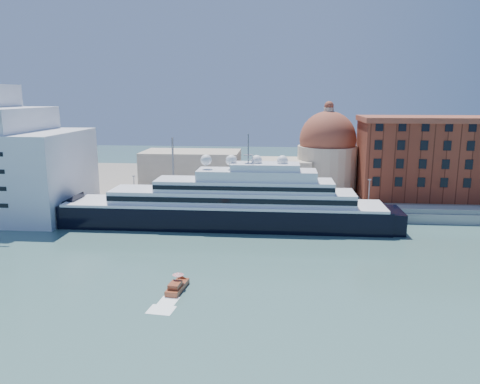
# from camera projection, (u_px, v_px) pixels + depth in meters

# --- Properties ---
(ground) EXTENTS (400.00, 400.00, 0.00)m
(ground) POSITION_uv_depth(u_px,v_px,m) (238.00, 260.00, 90.39)
(ground) COLOR #345A55
(ground) RESTS_ON ground
(quay) EXTENTS (180.00, 10.00, 2.50)m
(quay) POSITION_uv_depth(u_px,v_px,m) (250.00, 211.00, 123.29)
(quay) COLOR gray
(quay) RESTS_ON ground
(land) EXTENTS (260.00, 72.00, 2.00)m
(land) POSITION_uv_depth(u_px,v_px,m) (258.00, 183.00, 163.32)
(land) COLOR slate
(land) RESTS_ON ground
(quay_fence) EXTENTS (180.00, 0.10, 1.20)m
(quay_fence) POSITION_uv_depth(u_px,v_px,m) (249.00, 208.00, 118.52)
(quay_fence) COLOR slate
(quay_fence) RESTS_ON quay
(superyacht) EXTENTS (87.77, 12.17, 26.23)m
(superyacht) POSITION_uv_depth(u_px,v_px,m) (213.00, 208.00, 112.57)
(superyacht) COLOR black
(superyacht) RESTS_ON ground
(service_barge) EXTENTS (14.03, 6.99, 3.02)m
(service_barge) POSITION_uv_depth(u_px,v_px,m) (14.00, 218.00, 117.13)
(service_barge) COLOR white
(service_barge) RESTS_ON ground
(water_taxi) EXTENTS (2.82, 6.54, 3.01)m
(water_taxi) POSITION_uv_depth(u_px,v_px,m) (177.00, 286.00, 76.05)
(water_taxi) COLOR brown
(water_taxi) RESTS_ON ground
(warehouse) EXTENTS (43.00, 19.00, 23.25)m
(warehouse) POSITION_uv_depth(u_px,v_px,m) (435.00, 157.00, 133.84)
(warehouse) COLOR brown
(warehouse) RESTS_ON land
(church) EXTENTS (66.00, 18.00, 25.50)m
(church) POSITION_uv_depth(u_px,v_px,m) (276.00, 162.00, 143.89)
(church) COLOR beige
(church) RESTS_ON land
(lamp_posts) EXTENTS (120.80, 2.40, 18.00)m
(lamp_posts) POSITION_uv_depth(u_px,v_px,m) (201.00, 179.00, 120.92)
(lamp_posts) COLOR slate
(lamp_posts) RESTS_ON quay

